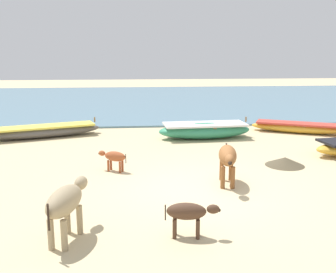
% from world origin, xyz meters
% --- Properties ---
extents(ground, '(80.00, 80.00, 0.00)m').
position_xyz_m(ground, '(0.00, 0.00, 0.00)').
color(ground, '#CCB789').
extents(sea_water, '(60.00, 20.00, 0.08)m').
position_xyz_m(sea_water, '(0.00, 18.03, 0.04)').
color(sea_water, slate).
rests_on(sea_water, ground).
extents(fishing_boat_2, '(3.59, 1.41, 0.79)m').
position_xyz_m(fishing_boat_2, '(1.14, 5.66, 0.32)').
color(fishing_boat_2, '#338C66').
rests_on(fishing_boat_2, ground).
extents(fishing_boat_3, '(4.49, 2.32, 0.66)m').
position_xyz_m(fishing_boat_3, '(-5.04, 6.39, 0.25)').
color(fishing_boat_3, '#5B5651').
rests_on(fishing_boat_3, ground).
extents(fishing_boat_4, '(3.69, 2.39, 0.61)m').
position_xyz_m(fishing_boat_4, '(5.11, 6.34, 0.23)').
color(fishing_boat_4, gold).
rests_on(fishing_boat_4, ground).
extents(cow_adult_brown, '(0.62, 1.49, 0.98)m').
position_xyz_m(cow_adult_brown, '(0.68, 0.27, 0.70)').
color(cow_adult_brown, brown).
rests_on(cow_adult_brown, ground).
extents(calf_near_rust, '(0.82, 0.56, 0.57)m').
position_xyz_m(calf_near_rust, '(-2.12, 1.67, 0.41)').
color(calf_near_rust, '#9E4C28').
rests_on(calf_near_rust, ground).
extents(calf_far_dark, '(0.97, 0.38, 0.63)m').
position_xyz_m(calf_far_dark, '(-0.67, -2.40, 0.45)').
color(calf_far_dark, '#4C3323').
rests_on(calf_far_dark, ground).
extents(cow_second_adult_dun, '(0.71, 1.48, 0.97)m').
position_xyz_m(cow_second_adult_dun, '(-2.77, -2.32, 0.70)').
color(cow_second_adult_dun, tan).
rests_on(cow_second_adult_dun, ground).
extents(debris_pile_1, '(1.35, 1.35, 0.24)m').
position_xyz_m(debris_pile_1, '(2.76, 1.78, 0.12)').
color(debris_pile_1, brown).
rests_on(debris_pile_1, ground).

